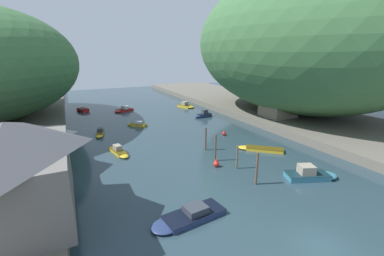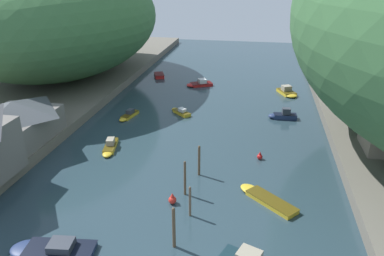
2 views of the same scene
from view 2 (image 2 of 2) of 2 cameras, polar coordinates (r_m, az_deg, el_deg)
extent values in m
plane|color=#283D47|center=(47.52, 1.09, -0.86)|extent=(130.00, 130.00, 0.00)
cube|color=#666056|center=(57.75, -26.20, 1.81)|extent=(22.00, 120.00, 1.26)
ellipsoid|color=#3D6B3D|center=(71.56, -19.53, 15.46)|extent=(32.30, 45.22, 19.89)
cube|color=slate|center=(46.87, -25.18, 0.11)|extent=(7.31, 8.87, 3.01)
pyramid|color=#3D4247|center=(46.09, -25.66, 2.75)|extent=(7.89, 9.58, 1.62)
cube|color=gold|center=(64.49, 14.18, 5.30)|extent=(3.25, 4.06, 0.51)
ellipsoid|color=gold|center=(63.00, 14.90, 4.80)|extent=(2.44, 2.39, 0.51)
cube|color=#4C3E0E|center=(64.41, 14.21, 5.53)|extent=(3.32, 4.14, 0.03)
cube|color=#9E937F|center=(64.39, 14.20, 5.91)|extent=(1.77, 1.70, 0.85)
cube|color=red|center=(72.52, -5.03, 7.98)|extent=(2.64, 3.41, 0.66)
ellipsoid|color=red|center=(73.96, -5.15, 8.28)|extent=(2.02, 1.98, 0.66)
cube|color=#450A0A|center=(72.43, -5.04, 8.24)|extent=(2.69, 3.47, 0.03)
cube|color=navy|center=(53.66, 13.99, 1.72)|extent=(3.18, 1.59, 0.65)
ellipsoid|color=navy|center=(53.43, 12.37, 1.78)|extent=(1.64, 1.38, 0.65)
cube|color=black|center=(53.54, 14.02, 2.06)|extent=(3.24, 1.62, 0.03)
cube|color=#333842|center=(53.40, 14.17, 2.48)|extent=(1.16, 1.01, 0.89)
cube|color=gold|center=(53.58, -9.44, 1.95)|extent=(1.74, 3.43, 0.43)
ellipsoid|color=gold|center=(52.30, -10.36, 1.34)|extent=(1.35, 1.81, 0.43)
cube|color=#4C3E0E|center=(53.50, -9.46, 2.18)|extent=(1.77, 3.50, 0.03)
cube|color=#333842|center=(53.48, -9.42, 2.50)|extent=(0.98, 1.28, 0.59)
cube|color=red|center=(67.06, 1.46, 6.68)|extent=(4.16, 3.49, 0.45)
ellipsoid|color=red|center=(66.56, -0.03, 6.56)|extent=(2.51, 2.59, 0.45)
cube|color=#450A0A|center=(66.99, 1.46, 6.88)|extent=(4.25, 3.56, 0.03)
cube|color=silver|center=(66.92, 1.55, 7.17)|extent=(1.79, 1.88, 0.74)
cube|color=gold|center=(34.78, 12.02, -10.96)|extent=(4.72, 4.43, 0.40)
ellipsoid|color=gold|center=(36.10, 9.04, -9.32)|extent=(2.83, 2.74, 0.40)
cube|color=#4C3E0E|center=(34.67, 12.05, -10.67)|extent=(4.82, 4.52, 0.03)
cube|color=gold|center=(53.68, -1.57, 2.32)|extent=(2.98, 2.92, 0.44)
ellipsoid|color=gold|center=(54.86, -2.47, 2.78)|extent=(1.84, 1.83, 0.44)
cube|color=#4C3E0E|center=(53.59, -1.58, 2.55)|extent=(3.04, 2.98, 0.03)
cube|color=silver|center=(53.44, -1.52, 2.76)|extent=(1.32, 1.31, 0.50)
cube|color=navy|center=(30.75, -19.48, -17.19)|extent=(5.24, 2.69, 0.41)
ellipsoid|color=navy|center=(31.76, -23.82, -16.49)|extent=(2.73, 2.30, 0.41)
cube|color=black|center=(30.61, -19.53, -16.87)|extent=(5.34, 2.75, 0.03)
cube|color=#333842|center=(30.38, -19.32, -16.51)|extent=(1.92, 1.69, 0.58)
cube|color=gold|center=(44.80, -12.29, -2.72)|extent=(1.91, 3.85, 0.43)
ellipsoid|color=gold|center=(43.18, -12.73, -3.80)|extent=(1.48, 2.03, 0.43)
cube|color=#4C3E0E|center=(44.70, -12.31, -2.46)|extent=(1.95, 3.93, 0.03)
cube|color=#9E937F|center=(44.66, -12.32, -2.02)|extent=(1.08, 1.43, 0.68)
cylinder|color=brown|center=(28.73, -2.78, -15.05)|extent=(0.25, 0.25, 3.38)
sphere|color=brown|center=(27.68, -2.86, -12.23)|extent=(0.23, 0.23, 0.23)
cylinder|color=brown|center=(31.98, -0.31, -11.21)|extent=(0.21, 0.21, 2.75)
sphere|color=brown|center=(31.20, -0.31, -9.07)|extent=(0.19, 0.19, 0.19)
cylinder|color=brown|center=(34.53, -1.08, -7.74)|extent=(0.22, 0.22, 3.37)
sphere|color=brown|center=(33.67, -1.10, -5.22)|extent=(0.20, 0.20, 0.20)
cylinder|color=brown|center=(37.67, 1.09, -5.08)|extent=(0.25, 0.25, 3.15)
sphere|color=brown|center=(36.92, 1.11, -2.86)|extent=(0.23, 0.23, 0.23)
sphere|color=red|center=(41.90, 10.29, -4.32)|extent=(0.61, 0.61, 0.61)
cone|color=red|center=(41.69, 10.33, -3.76)|extent=(0.31, 0.31, 0.31)
sphere|color=red|center=(34.06, -3.00, -10.90)|extent=(0.73, 0.73, 0.73)
cone|color=red|center=(33.75, -3.02, -10.14)|extent=(0.36, 0.36, 0.36)
camera|label=1|loc=(22.98, -65.82, -8.05)|focal=24.00mm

